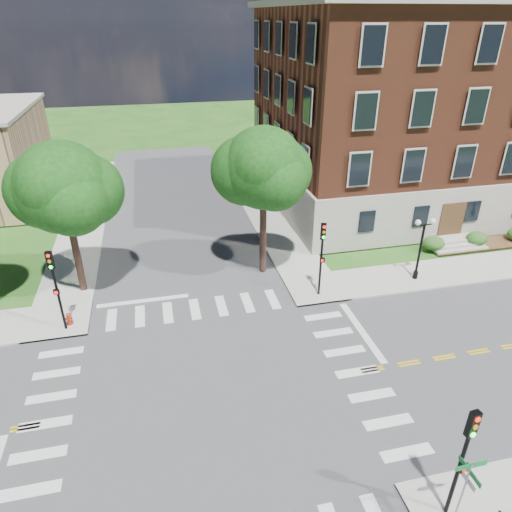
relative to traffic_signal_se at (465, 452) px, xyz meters
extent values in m
plane|color=#1E4F16|center=(-7.23, 7.38, -3.19)|extent=(160.00, 160.00, 0.00)
cube|color=#3D3D3F|center=(-7.23, 7.38, -3.18)|extent=(90.00, 12.00, 0.01)
cube|color=#3D3D3F|center=(-7.23, 7.38, -3.18)|extent=(12.00, 90.00, 0.01)
cube|color=#9E9B93|center=(0.52, 30.38, -3.13)|extent=(3.50, 34.00, 0.12)
cube|color=#9E9B93|center=(-14.98, 30.38, -3.13)|extent=(3.50, 34.00, 0.12)
cube|color=silver|center=(1.57, 10.38, -3.19)|extent=(0.40, 5.50, 0.00)
cube|color=gray|center=(16.77, 29.38, -0.97)|extent=(30.00, 20.00, 4.20)
cube|color=brown|center=(16.77, 29.38, 7.03)|extent=(29.55, 19.70, 11.80)
cube|color=gray|center=(16.77, 29.38, 13.18)|extent=(30.60, 20.60, 0.50)
cube|color=#472D19|center=(12.77, 19.34, -1.37)|extent=(2.00, 0.10, 2.80)
cylinder|color=#312018|center=(-13.88, 18.27, -1.02)|extent=(0.44, 0.44, 4.09)
sphere|color=#103D11|center=(-13.88, 18.27, 3.70)|extent=(5.34, 5.34, 5.34)
cylinder|color=#312018|center=(-2.21, 18.11, -0.77)|extent=(0.44, 0.44, 4.60)
sphere|color=#103D11|center=(-2.21, 18.11, 4.08)|extent=(5.09, 5.09, 5.09)
cylinder|color=black|center=(0.00, 0.02, -1.17)|extent=(0.14, 0.14, 3.80)
cube|color=black|center=(0.00, 0.02, 1.23)|extent=(0.34, 0.25, 1.00)
cylinder|color=red|center=(0.00, -0.11, 1.56)|extent=(0.18, 0.07, 0.18)
cylinder|color=orange|center=(0.00, -0.11, 1.23)|extent=(0.18, 0.07, 0.18)
cylinder|color=#19E533|center=(0.00, -0.11, 0.90)|extent=(0.18, 0.07, 0.18)
cube|color=black|center=(0.00, -0.16, -0.57)|extent=(0.31, 0.15, 0.30)
cylinder|color=black|center=(0.47, 14.37, -1.17)|extent=(0.14, 0.14, 3.80)
cube|color=black|center=(0.47, 14.37, 1.23)|extent=(0.38, 0.32, 1.00)
cylinder|color=red|center=(0.47, 14.24, 1.56)|extent=(0.19, 0.11, 0.18)
cylinder|color=orange|center=(0.47, 14.24, 1.23)|extent=(0.19, 0.11, 0.18)
cylinder|color=#19E533|center=(0.47, 14.24, 0.90)|extent=(0.19, 0.11, 0.18)
cube|color=black|center=(0.47, 14.19, -0.57)|extent=(0.32, 0.22, 0.30)
cylinder|color=black|center=(-14.43, 14.17, -1.17)|extent=(0.14, 0.14, 3.80)
cube|color=black|center=(-14.43, 14.17, 1.23)|extent=(0.36, 0.29, 1.00)
cylinder|color=red|center=(-14.43, 14.04, 1.56)|extent=(0.19, 0.09, 0.18)
cylinder|color=orange|center=(-14.43, 14.04, 1.23)|extent=(0.19, 0.09, 0.18)
cylinder|color=#19E533|center=(-14.43, 14.04, 0.90)|extent=(0.19, 0.09, 0.18)
cube|color=black|center=(-14.43, 13.99, -0.57)|extent=(0.32, 0.19, 0.30)
cylinder|color=black|center=(7.35, 14.79, -2.82)|extent=(0.32, 0.32, 0.50)
cylinder|color=black|center=(7.35, 14.79, -1.17)|extent=(0.16, 0.16, 3.80)
cube|color=black|center=(7.35, 14.79, 0.78)|extent=(1.00, 0.06, 0.06)
sphere|color=white|center=(6.85, 14.79, 0.98)|extent=(0.36, 0.36, 0.36)
sphere|color=white|center=(7.85, 14.79, 0.98)|extent=(0.36, 0.36, 0.36)
cylinder|color=gray|center=(-0.06, -0.46, -1.52)|extent=(0.07, 0.07, 3.10)
cube|color=#0D6D2B|center=(-0.06, -0.46, -0.07)|extent=(1.10, 0.03, 0.20)
cube|color=#0D6D2B|center=(-0.06, -0.46, -0.32)|extent=(0.03, 1.10, 0.20)
cube|color=silver|center=(-0.01, -0.46, -0.77)|extent=(0.03, 0.75, 0.25)
cylinder|color=#A3200C|center=(-14.26, 14.53, -3.02)|extent=(0.32, 0.32, 0.10)
cylinder|color=#A3200C|center=(-14.26, 14.53, -2.77)|extent=(0.22, 0.22, 0.60)
sphere|color=#A3200C|center=(-14.26, 14.53, -2.44)|extent=(0.24, 0.24, 0.24)
cylinder|color=#A3200C|center=(-14.26, 14.53, -2.69)|extent=(0.35, 0.12, 0.12)
cylinder|color=#A3200C|center=(-14.26, 14.53, -2.69)|extent=(0.12, 0.35, 0.12)
camera|label=1|loc=(-8.72, -8.18, 12.35)|focal=32.00mm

